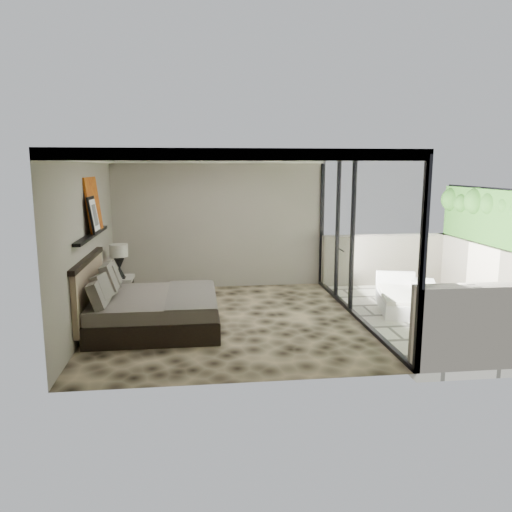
{
  "coord_description": "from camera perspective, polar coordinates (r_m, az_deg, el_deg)",
  "views": [
    {
      "loc": [
        -0.5,
        -8.18,
        2.6
      ],
      "look_at": [
        0.54,
        0.4,
        1.04
      ],
      "focal_mm": 35.0,
      "sensor_mm": 36.0,
      "label": 1
    }
  ],
  "objects": [
    {
      "name": "bed",
      "position": [
        8.27,
        -12.16,
        -5.89
      ],
      "size": [
        2.06,
        2.0,
        1.14
      ],
      "color": "black",
      "rests_on": "floor"
    },
    {
      "name": "ottoman",
      "position": [
        10.17,
        18.43,
        -3.84
      ],
      "size": [
        0.57,
        0.57,
        0.44
      ],
      "primitive_type": "cube",
      "rotation": [
        0.0,
        0.0,
        -0.38
      ],
      "color": "white",
      "rests_on": "terrace_slab"
    },
    {
      "name": "glass_wall",
      "position": [
        8.71,
        11.58,
        2.1
      ],
      "size": [
        0.08,
        5.0,
        2.8
      ],
      "primitive_type": "cube",
      "color": "white",
      "rests_on": "floor"
    },
    {
      "name": "floor",
      "position": [
        8.59,
        -3.28,
        -7.4
      ],
      "size": [
        5.0,
        5.0,
        0.0
      ],
      "primitive_type": "plane",
      "color": "black",
      "rests_on": "ground"
    },
    {
      "name": "lounger",
      "position": [
        9.58,
        16.16,
        -4.82
      ],
      "size": [
        1.06,
        1.6,
        0.58
      ],
      "rotation": [
        0.0,
        0.0,
        -0.24
      ],
      "color": "silver",
      "rests_on": "terrace_slab"
    },
    {
      "name": "table_lamp",
      "position": [
        9.8,
        -15.4,
        -0.01
      ],
      "size": [
        0.34,
        0.34,
        0.63
      ],
      "color": "black",
      "rests_on": "nightstand"
    },
    {
      "name": "ceiling",
      "position": [
        8.19,
        -3.48,
        11.54
      ],
      "size": [
        4.5,
        5.0,
        0.02
      ],
      "primitive_type": "cube",
      "color": "silver",
      "rests_on": "back_wall"
    },
    {
      "name": "nightstand",
      "position": [
        9.92,
        -15.44,
        -3.66
      ],
      "size": [
        0.75,
        0.75,
        0.57
      ],
      "primitive_type": "cube",
      "rotation": [
        0.0,
        0.0,
        0.42
      ],
      "color": "black",
      "rests_on": "floor"
    },
    {
      "name": "picture_ledge",
      "position": [
        8.52,
        -18.24,
        2.29
      ],
      "size": [
        0.12,
        2.2,
        0.05
      ],
      "primitive_type": "cube",
      "color": "black",
      "rests_on": "left_wall"
    },
    {
      "name": "parapet_far",
      "position": [
        10.12,
        26.92,
        -2.59
      ],
      "size": [
        0.3,
        5.0,
        1.1
      ],
      "primitive_type": "cube",
      "color": "beige",
      "rests_on": "terrace_slab"
    },
    {
      "name": "terrace_slab",
      "position": [
        9.59,
        19.85,
        -6.51
      ],
      "size": [
        3.0,
        5.0,
        0.12
      ],
      "primitive_type": "cube",
      "color": "#B8B59D",
      "rests_on": "ground"
    },
    {
      "name": "left_wall",
      "position": [
        8.44,
        -18.73,
        1.51
      ],
      "size": [
        0.02,
        5.0,
        2.8
      ],
      "primitive_type": "cube",
      "color": "gray",
      "rests_on": "floor"
    },
    {
      "name": "back_wall",
      "position": [
        10.74,
        -4.21,
        3.78
      ],
      "size": [
        4.5,
        0.02,
        2.8
      ],
      "primitive_type": "cube",
      "color": "gray",
      "rests_on": "floor"
    },
    {
      "name": "framed_print",
      "position": [
        8.49,
        -18.07,
        4.49
      ],
      "size": [
        0.11,
        0.5,
        0.6
      ],
      "primitive_type": "cube",
      "rotation": [
        0.0,
        -0.14,
        0.0
      ],
      "color": "black",
      "rests_on": "picture_ledge"
    },
    {
      "name": "abstract_canvas",
      "position": [
        8.77,
        -18.12,
        5.64
      ],
      "size": [
        0.13,
        0.9,
        0.9
      ],
      "primitive_type": "cube",
      "rotation": [
        0.0,
        -0.1,
        0.0
      ],
      "color": "#9D340D",
      "rests_on": "picture_ledge"
    }
  ]
}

